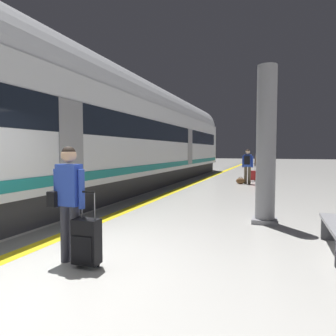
# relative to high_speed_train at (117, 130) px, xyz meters

# --- Properties ---
(ground_plane) EXTENTS (120.00, 120.00, 0.00)m
(ground_plane) POSITION_rel_high_speed_train_xyz_m (3.14, -7.34, -2.50)
(ground_plane) COLOR silver
(safety_line_strip) EXTENTS (0.36, 80.00, 0.01)m
(safety_line_strip) POSITION_rel_high_speed_train_xyz_m (2.24, 2.66, -2.50)
(safety_line_strip) COLOR yellow
(safety_line_strip) RESTS_ON ground
(tactile_edge_band) EXTENTS (0.75, 80.00, 0.01)m
(tactile_edge_band) POSITION_rel_high_speed_train_xyz_m (1.84, 2.66, -2.50)
(tactile_edge_band) COLOR slate
(tactile_edge_band) RESTS_ON ground
(high_speed_train) EXTENTS (2.94, 31.18, 4.97)m
(high_speed_train) POSITION_rel_high_speed_train_xyz_m (0.00, 0.00, 0.00)
(high_speed_train) COLOR #38383D
(high_speed_train) RESTS_ON ground
(traveller_foreground) EXTENTS (0.55, 0.29, 1.74)m
(traveller_foreground) POSITION_rel_high_speed_train_xyz_m (3.27, -7.24, -1.50)
(traveller_foreground) COLOR #383842
(traveller_foreground) RESTS_ON ground
(rolling_suitcase_foreground) EXTENTS (0.39, 0.25, 1.09)m
(rolling_suitcase_foreground) POSITION_rel_high_speed_train_xyz_m (3.64, -7.33, -2.12)
(rolling_suitcase_foreground) COLOR black
(rolling_suitcase_foreground) RESTS_ON ground
(passenger_near) EXTENTS (0.50, 0.40, 1.69)m
(passenger_near) POSITION_rel_high_speed_train_xyz_m (5.27, 6.37, -1.50)
(passenger_near) COLOR black
(passenger_near) RESTS_ON ground
(suitcase_near) EXTENTS (0.41, 0.28, 0.96)m
(suitcase_near) POSITION_rel_high_speed_train_xyz_m (4.95, 6.15, -2.19)
(suitcase_near) COLOR #A51E1E
(suitcase_near) RESTS_ON ground
(passenger_mid) EXTENTS (0.54, 0.35, 1.74)m
(passenger_mid) POSITION_rel_high_speed_train_xyz_m (4.82, 4.52, -1.47)
(passenger_mid) COLOR brown
(passenger_mid) RESTS_ON ground
(duffel_bag_mid) EXTENTS (0.44, 0.26, 0.36)m
(duffel_bag_mid) POSITION_rel_high_speed_train_xyz_m (4.50, 4.42, -2.35)
(duffel_bag_mid) COLOR brown
(duffel_bag_mid) RESTS_ON ground
(platform_pillar) EXTENTS (0.56, 0.56, 3.60)m
(platform_pillar) POSITION_rel_high_speed_train_xyz_m (5.94, -3.65, -0.78)
(platform_pillar) COLOR gray
(platform_pillar) RESTS_ON ground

